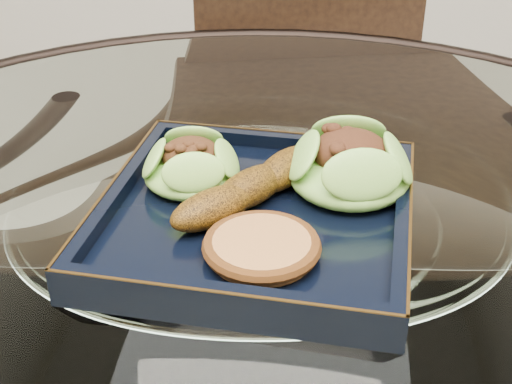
# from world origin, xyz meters

# --- Properties ---
(dining_table) EXTENTS (1.13, 1.13, 0.77)m
(dining_table) POSITION_xyz_m (-0.00, -0.00, 0.60)
(dining_table) COLOR white
(dining_table) RESTS_ON ground
(dining_chair) EXTENTS (0.48, 0.48, 0.92)m
(dining_chair) POSITION_xyz_m (0.04, 0.51, 0.51)
(dining_chair) COLOR #321E10
(dining_chair) RESTS_ON ground
(navy_plate) EXTENTS (0.29, 0.29, 0.02)m
(navy_plate) POSITION_xyz_m (-0.00, 0.00, 0.77)
(navy_plate) COLOR black
(navy_plate) RESTS_ON dining_table
(lettuce_wrap_left) EXTENTS (0.11, 0.11, 0.03)m
(lettuce_wrap_left) POSITION_xyz_m (-0.07, 0.04, 0.80)
(lettuce_wrap_left) COLOR #58A42F
(lettuce_wrap_left) RESTS_ON navy_plate
(lettuce_wrap_right) EXTENTS (0.14, 0.14, 0.04)m
(lettuce_wrap_right) POSITION_xyz_m (0.08, 0.05, 0.80)
(lettuce_wrap_right) COLOR #4D8E29
(lettuce_wrap_right) RESTS_ON navy_plate
(roasted_plantain) EXTENTS (0.13, 0.16, 0.03)m
(roasted_plantain) POSITION_xyz_m (-0.01, 0.01, 0.80)
(roasted_plantain) COLOR #69400B
(roasted_plantain) RESTS_ON navy_plate
(crumb_patty) EXTENTS (0.10, 0.10, 0.02)m
(crumb_patty) POSITION_xyz_m (0.01, -0.07, 0.79)
(crumb_patty) COLOR #C47C41
(crumb_patty) RESTS_ON navy_plate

